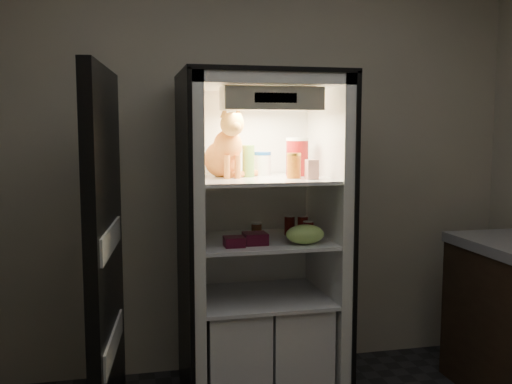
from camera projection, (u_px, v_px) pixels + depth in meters
room_shell at (354, 112)px, 1.89m from camera, size 3.60×3.60×3.60m
refrigerator at (259, 262)px, 3.32m from camera, size 0.90×0.72×1.88m
fridge_door at (106, 265)px, 2.73m from camera, size 0.15×0.87×1.85m
tabby_cat at (225, 151)px, 3.23m from camera, size 0.36×0.39×0.40m
parmesan_shaker at (248, 161)px, 3.25m from camera, size 0.07×0.07×0.18m
mayo_tub at (263, 164)px, 3.36m from camera, size 0.10×0.10×0.14m
salsa_jar at (294, 166)px, 3.17m from camera, size 0.08×0.08×0.14m
pepper_jar at (297, 157)px, 3.33m from camera, size 0.13×0.13×0.22m
cream_carton at (312, 169)px, 3.11m from camera, size 0.06×0.06×0.11m
soda_can_a at (290, 225)px, 3.36m from camera, size 0.06×0.06×0.11m
soda_can_b at (303, 226)px, 3.35m from camera, size 0.06×0.06×0.12m
soda_can_c at (308, 231)px, 3.19m from camera, size 0.06×0.06×0.11m
condiment_jar at (257, 230)px, 3.31m from camera, size 0.06×0.06×0.08m
grape_bag at (305, 234)px, 3.10m from camera, size 0.21×0.15×0.11m
berry_box_left at (234, 242)px, 3.03m from camera, size 0.11×0.11×0.05m
berry_box_right at (255, 238)px, 3.10m from camera, size 0.13×0.13×0.06m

